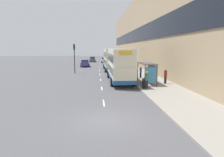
% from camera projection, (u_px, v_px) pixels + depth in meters
% --- Properties ---
extents(ground_plane, '(220.00, 220.00, 0.00)m').
position_uv_depth(ground_plane, '(106.00, 120.00, 12.24)').
color(ground_plane, '#515156').
extents(pavement, '(5.00, 93.00, 0.14)m').
position_uv_depth(pavement, '(124.00, 66.00, 50.69)').
color(pavement, gray).
rests_on(pavement, ground_plane).
extents(terrace_facade, '(3.10, 93.00, 16.64)m').
position_uv_depth(terrace_facade, '(140.00, 33.00, 49.76)').
color(terrace_facade, tan).
rests_on(terrace_facade, ground_plane).
extents(lane_mark_0, '(0.12, 2.00, 0.01)m').
position_uv_depth(lane_mark_0, '(104.00, 103.00, 16.18)').
color(lane_mark_0, silver).
rests_on(lane_mark_0, ground_plane).
extents(lane_mark_1, '(0.12, 2.00, 0.01)m').
position_uv_depth(lane_mark_1, '(102.00, 88.00, 22.11)').
color(lane_mark_1, silver).
rests_on(lane_mark_1, ground_plane).
extents(lane_mark_2, '(0.12, 2.00, 0.01)m').
position_uv_depth(lane_mark_2, '(101.00, 80.00, 28.04)').
color(lane_mark_2, silver).
rests_on(lane_mark_2, ground_plane).
extents(lane_mark_3, '(0.12, 2.00, 0.01)m').
position_uv_depth(lane_mark_3, '(100.00, 74.00, 33.97)').
color(lane_mark_3, silver).
rests_on(lane_mark_3, ground_plane).
extents(lane_mark_4, '(0.12, 2.00, 0.01)m').
position_uv_depth(lane_mark_4, '(99.00, 71.00, 39.90)').
color(lane_mark_4, silver).
rests_on(lane_mark_4, ground_plane).
extents(lane_mark_5, '(0.12, 2.00, 0.01)m').
position_uv_depth(lane_mark_5, '(99.00, 68.00, 45.83)').
color(lane_mark_5, silver).
rests_on(lane_mark_5, ground_plane).
extents(bus_shelter, '(1.60, 4.20, 2.48)m').
position_uv_depth(bus_shelter, '(149.00, 69.00, 24.16)').
color(bus_shelter, '#4C4C51').
rests_on(bus_shelter, ground_plane).
extents(double_decker_bus_near, '(2.85, 10.62, 4.30)m').
position_uv_depth(double_decker_bus_near, '(120.00, 65.00, 26.26)').
color(double_decker_bus_near, beige).
rests_on(double_decker_bus_near, ground_plane).
extents(double_decker_bus_ahead, '(2.85, 11.06, 4.30)m').
position_uv_depth(double_decker_bus_ahead, '(111.00, 59.00, 40.24)').
color(double_decker_bus_ahead, beige).
rests_on(double_decker_bus_ahead, ground_plane).
extents(car_0, '(1.91, 4.24, 1.66)m').
position_uv_depth(car_0, '(104.00, 60.00, 62.51)').
color(car_0, silver).
rests_on(car_0, ground_plane).
extents(car_1, '(2.06, 4.25, 1.71)m').
position_uv_depth(car_1, '(85.00, 63.00, 48.23)').
color(car_1, navy).
rests_on(car_1, ground_plane).
extents(car_2, '(1.98, 3.97, 1.71)m').
position_uv_depth(car_2, '(93.00, 59.00, 65.85)').
color(car_2, '#4C5156').
rests_on(car_2, ground_plane).
extents(pedestrian_at_shelter, '(0.33, 0.33, 1.68)m').
position_uv_depth(pedestrian_at_shelter, '(136.00, 72.00, 28.97)').
color(pedestrian_at_shelter, '#23232D').
rests_on(pedestrian_at_shelter, ground_plane).
extents(pedestrian_1, '(0.37, 0.37, 1.85)m').
position_uv_depth(pedestrian_1, '(147.00, 80.00, 21.13)').
color(pedestrian_1, '#23232D').
rests_on(pedestrian_1, ground_plane).
extents(pedestrian_2, '(0.33, 0.33, 1.65)m').
position_uv_depth(pedestrian_2, '(141.00, 72.00, 29.12)').
color(pedestrian_2, '#23232D').
rests_on(pedestrian_2, ground_plane).
extents(pedestrian_3, '(0.36, 0.36, 1.83)m').
position_uv_depth(pedestrian_3, '(165.00, 76.00, 24.19)').
color(pedestrian_3, '#23232D').
rests_on(pedestrian_3, ground_plane).
extents(litter_bin, '(0.55, 0.55, 1.05)m').
position_uv_depth(litter_bin, '(144.00, 83.00, 21.36)').
color(litter_bin, black).
rests_on(litter_bin, ground_plane).
extents(traffic_light_far_kerb, '(0.30, 0.32, 5.17)m').
position_uv_depth(traffic_light_far_kerb, '(74.00, 54.00, 34.82)').
color(traffic_light_far_kerb, black).
rests_on(traffic_light_far_kerb, ground_plane).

